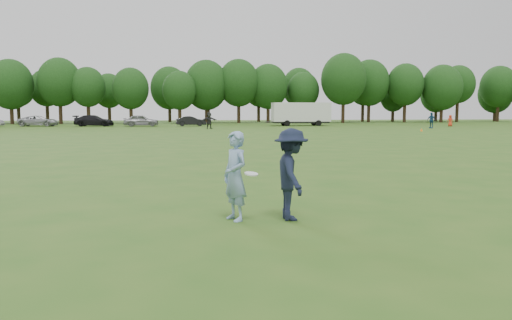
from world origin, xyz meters
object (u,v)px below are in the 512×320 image
object	(u,v)px
player_far_c	(450,121)
car_d	(94,121)
player_far_d	(209,120)
car_f	(191,121)
defender	(291,174)
car_e	(141,121)
field_cone	(421,130)
car_c	(39,121)
thrower	(235,176)
player_far_b	(431,120)
cargo_trailer	(301,113)

from	to	relation	value
player_far_c	car_d	bearing A→B (deg)	1.64
player_far_d	car_d	distance (m)	18.58
player_far_d	car_f	size ratio (longest dim) A/B	0.48
defender	player_far_d	bearing A→B (deg)	-1.42
car_e	field_cone	xyz separation A→B (m)	(29.86, -19.79, -0.63)
player_far_c	car_e	bearing A→B (deg)	2.37
car_f	defender	bearing A→B (deg)	177.53
player_far_c	player_far_d	bearing A→B (deg)	17.20
player_far_c	car_d	distance (m)	47.88
defender	car_c	size ratio (longest dim) A/B	0.36
thrower	car_e	bearing A→B (deg)	160.23
player_far_b	player_far_c	size ratio (longest dim) A/B	1.23
player_far_c	car_e	world-z (taller)	car_e
car_c	defender	bearing A→B (deg)	-156.03
player_far_c	car_c	size ratio (longest dim) A/B	0.30
car_e	field_cone	size ratio (longest dim) A/B	15.30
player_far_b	player_far_d	bearing A→B (deg)	-123.74
car_c	car_e	size ratio (longest dim) A/B	1.11
car_c	player_far_b	bearing A→B (deg)	-101.48
car_d	cargo_trailer	xyz separation A→B (m)	(28.07, -1.82, 1.02)
player_far_c	car_f	size ratio (longest dim) A/B	0.38
cargo_trailer	player_far_c	bearing A→B (deg)	-15.17
player_far_d	field_cone	xyz separation A→B (m)	(21.28, -10.18, -0.82)
car_c	player_far_d	bearing A→B (deg)	-113.66
thrower	player_far_b	world-z (taller)	player_far_b
player_far_c	cargo_trailer	size ratio (longest dim) A/B	0.17
car_f	cargo_trailer	world-z (taller)	cargo_trailer
player_far_b	player_far_d	xyz separation A→B (m)	(-26.52, 2.13, 0.02)
thrower	player_far_d	bearing A→B (deg)	151.48
field_cone	cargo_trailer	bearing A→B (deg)	112.65
car_d	car_f	world-z (taller)	car_d
player_far_c	car_f	xyz separation A→B (m)	(-34.42, 6.03, -0.10)
player_far_b	defender	bearing A→B (deg)	-59.47
player_far_b	thrower	bearing A→B (deg)	-60.52
player_far_c	field_cone	size ratio (longest dim) A/B	5.11
defender	field_cone	xyz separation A→B (m)	(22.15, 38.79, -0.76)
defender	field_cone	distance (m)	44.68
field_cone	player_far_c	bearing A→B (deg)	51.82
thrower	car_c	size ratio (longest dim) A/B	0.35
car_d	cargo_trailer	distance (m)	28.15
car_f	car_e	bearing A→B (deg)	90.44
car_d	cargo_trailer	bearing A→B (deg)	-88.14
car_e	player_far_d	bearing A→B (deg)	-139.38
car_f	car_d	bearing A→B (deg)	81.96
car_e	field_cone	world-z (taller)	car_e
car_d	cargo_trailer	size ratio (longest dim) A/B	0.57
player_far_c	car_c	world-z (taller)	player_far_c
player_far_c	player_far_b	bearing A→B (deg)	56.18
car_e	cargo_trailer	distance (m)	21.77
car_d	cargo_trailer	world-z (taller)	cargo_trailer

